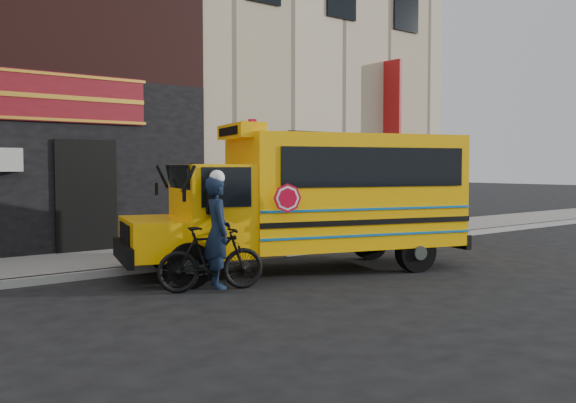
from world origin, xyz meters
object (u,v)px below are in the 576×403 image
(cyclist, at_px, (217,235))
(school_bus, at_px, (316,196))
(sign_pole, at_px, (338,184))
(bicycle, at_px, (211,259))

(cyclist, bearing_deg, school_bus, -58.81)
(sign_pole, bearing_deg, school_bus, -139.80)
(bicycle, bearing_deg, sign_pole, -44.31)
(sign_pole, relative_size, cyclist, 1.57)
(cyclist, bearing_deg, sign_pole, -41.89)
(sign_pole, xyz_separation_m, bicycle, (-5.89, -3.13, -1.09))
(sign_pole, xyz_separation_m, cyclist, (-5.78, -3.15, -0.70))
(bicycle, xyz_separation_m, cyclist, (0.11, -0.02, 0.39))
(school_bus, distance_m, sign_pole, 4.01)
(school_bus, relative_size, cyclist, 3.82)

